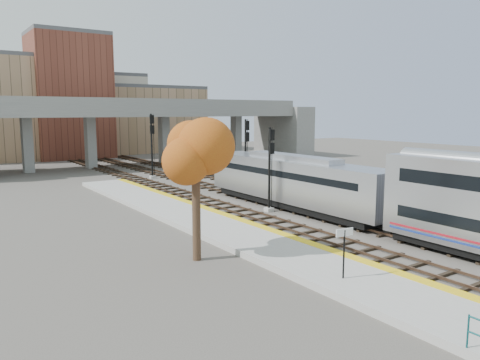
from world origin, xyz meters
TOP-DOWN VIEW (x-y plane):
  - ground at (0.00, 0.00)m, footprint 160.00×160.00m
  - platform at (-7.25, 0.00)m, footprint 4.50×60.00m
  - yellow_strip at (-5.35, 0.00)m, footprint 0.70×60.00m
  - tracks at (0.93, 12.50)m, footprint 10.70×95.00m
  - overpass at (4.92, 45.00)m, footprint 54.00×12.00m
  - buildings_far at (1.26, 66.57)m, footprint 43.00×21.00m
  - parking_lot at (14.00, 28.00)m, footprint 14.00×18.00m
  - locomotive at (1.00, 8.57)m, footprint 3.02×19.05m
  - signal_mast_near at (-1.10, 8.80)m, footprint 0.60×0.64m
  - signal_mast_mid at (3.00, 17.88)m, footprint 0.60×0.64m
  - signal_mast_far at (-1.10, 30.99)m, footprint 0.60×0.64m
  - station_sign at (-8.00, -5.43)m, footprint 0.90×0.18m
  - tree at (-11.62, 1.48)m, footprint 3.60×3.60m
  - car_a at (11.15, 23.78)m, footprint 2.24×3.45m
  - car_b at (14.78, 26.82)m, footprint 2.16×3.76m
  - car_c at (17.01, 32.60)m, footprint 2.10×4.71m

SIDE VIEW (x-z plane):
  - ground at x=0.00m, z-range 0.00..0.00m
  - parking_lot at x=14.00m, z-range 0.00..0.04m
  - tracks at x=0.93m, z-range -0.05..0.20m
  - platform at x=-7.25m, z-range 0.00..0.35m
  - yellow_strip at x=-5.35m, z-range 0.35..0.36m
  - car_a at x=11.15m, z-range 0.04..1.13m
  - car_b at x=14.78m, z-range 0.04..1.21m
  - car_c at x=17.01m, z-range 0.04..1.38m
  - station_sign at x=-8.00m, z-range 0.84..3.12m
  - locomotive at x=1.00m, z-range 0.23..4.33m
  - signal_mast_near at x=-1.10m, z-range -0.13..6.40m
  - signal_mast_mid at x=3.00m, z-range -0.04..6.96m
  - signal_mast_far at x=-1.10m, z-range 0.05..7.54m
  - tree at x=-11.62m, z-range 1.75..9.01m
  - overpass at x=4.92m, z-range 1.06..10.56m
  - buildings_far at x=1.26m, z-range -2.42..18.18m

